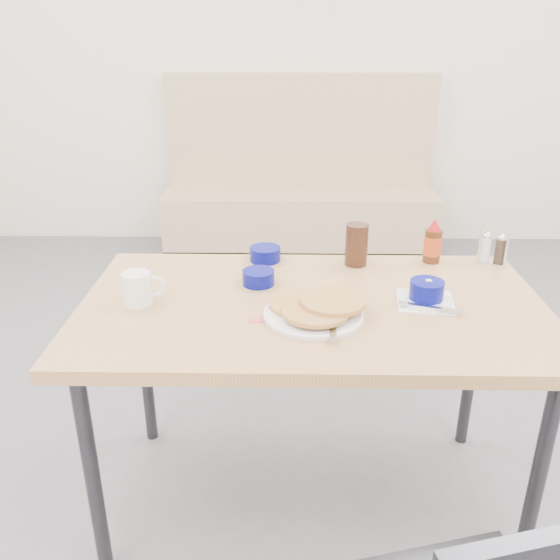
{
  "coord_description": "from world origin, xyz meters",
  "views": [
    {
      "loc": [
        -0.07,
        -1.36,
        1.53
      ],
      "look_at": [
        -0.1,
        0.28,
        0.82
      ],
      "focal_mm": 38.0,
      "sensor_mm": 36.0,
      "label": 1
    }
  ],
  "objects_px": {
    "pancake_plate": "(315,310)",
    "grits_setting": "(426,293)",
    "dining_table": "(312,320)",
    "coffee_mug": "(138,288)",
    "creamer_bowl": "(265,254)",
    "syrup_bottle": "(433,243)",
    "condiment_caddy": "(493,250)",
    "booth_bench": "(300,202)",
    "amber_tumbler": "(356,245)",
    "butter_bowl": "(258,278)"
  },
  "relations": [
    {
      "from": "booth_bench",
      "to": "pancake_plate",
      "type": "height_order",
      "value": "booth_bench"
    },
    {
      "from": "dining_table",
      "to": "butter_bowl",
      "type": "xyz_separation_m",
      "value": [
        -0.17,
        0.13,
        0.08
      ]
    },
    {
      "from": "booth_bench",
      "to": "syrup_bottle",
      "type": "bearing_deg",
      "value": -78.95
    },
    {
      "from": "pancake_plate",
      "to": "syrup_bottle",
      "type": "distance_m",
      "value": 0.61
    },
    {
      "from": "booth_bench",
      "to": "syrup_bottle",
      "type": "relative_size",
      "value": 12.03
    },
    {
      "from": "dining_table",
      "to": "grits_setting",
      "type": "xyz_separation_m",
      "value": [
        0.34,
        0.01,
        0.09
      ]
    },
    {
      "from": "grits_setting",
      "to": "creamer_bowl",
      "type": "bearing_deg",
      "value": 146.2
    },
    {
      "from": "amber_tumbler",
      "to": "grits_setting",
      "type": "bearing_deg",
      "value": -59.12
    },
    {
      "from": "butter_bowl",
      "to": "booth_bench",
      "type": "bearing_deg",
      "value": 85.94
    },
    {
      "from": "coffee_mug",
      "to": "creamer_bowl",
      "type": "bearing_deg",
      "value": 44.6
    },
    {
      "from": "coffee_mug",
      "to": "grits_setting",
      "type": "relative_size",
      "value": 0.64
    },
    {
      "from": "coffee_mug",
      "to": "syrup_bottle",
      "type": "distance_m",
      "value": 1.01
    },
    {
      "from": "butter_bowl",
      "to": "amber_tumbler",
      "type": "relative_size",
      "value": 0.71
    },
    {
      "from": "coffee_mug",
      "to": "condiment_caddy",
      "type": "height_order",
      "value": "condiment_caddy"
    },
    {
      "from": "booth_bench",
      "to": "condiment_caddy",
      "type": "xyz_separation_m",
      "value": [
        0.64,
        -2.19,
        0.45
      ]
    },
    {
      "from": "creamer_bowl",
      "to": "syrup_bottle",
      "type": "xyz_separation_m",
      "value": [
        0.59,
        -0.0,
        0.04
      ]
    },
    {
      "from": "coffee_mug",
      "to": "amber_tumbler",
      "type": "distance_m",
      "value": 0.75
    },
    {
      "from": "booth_bench",
      "to": "condiment_caddy",
      "type": "distance_m",
      "value": 2.33
    },
    {
      "from": "pancake_plate",
      "to": "grits_setting",
      "type": "bearing_deg",
      "value": 16.59
    },
    {
      "from": "grits_setting",
      "to": "condiment_caddy",
      "type": "bearing_deg",
      "value": 48.11
    },
    {
      "from": "creamer_bowl",
      "to": "grits_setting",
      "type": "bearing_deg",
      "value": -33.8
    },
    {
      "from": "butter_bowl",
      "to": "dining_table",
      "type": "bearing_deg",
      "value": -37.93
    },
    {
      "from": "pancake_plate",
      "to": "coffee_mug",
      "type": "bearing_deg",
      "value": 171.64
    },
    {
      "from": "pancake_plate",
      "to": "syrup_bottle",
      "type": "xyz_separation_m",
      "value": [
        0.42,
        0.43,
        0.05
      ]
    },
    {
      "from": "dining_table",
      "to": "creamer_bowl",
      "type": "bearing_deg",
      "value": 114.85
    },
    {
      "from": "booth_bench",
      "to": "amber_tumbler",
      "type": "xyz_separation_m",
      "value": [
        0.16,
        -2.22,
        0.48
      ]
    },
    {
      "from": "booth_bench",
      "to": "dining_table",
      "type": "height_order",
      "value": "booth_bench"
    },
    {
      "from": "amber_tumbler",
      "to": "creamer_bowl",
      "type": "bearing_deg",
      "value": 174.5
    },
    {
      "from": "creamer_bowl",
      "to": "amber_tumbler",
      "type": "distance_m",
      "value": 0.32
    },
    {
      "from": "booth_bench",
      "to": "grits_setting",
      "type": "relative_size",
      "value": 9.65
    },
    {
      "from": "grits_setting",
      "to": "coffee_mug",
      "type": "bearing_deg",
      "value": -178.44
    },
    {
      "from": "grits_setting",
      "to": "amber_tumbler",
      "type": "xyz_separation_m",
      "value": [
        -0.18,
        0.3,
        0.04
      ]
    },
    {
      "from": "creamer_bowl",
      "to": "butter_bowl",
      "type": "xyz_separation_m",
      "value": [
        -0.01,
        -0.21,
        -0.0
      ]
    },
    {
      "from": "creamer_bowl",
      "to": "amber_tumbler",
      "type": "relative_size",
      "value": 0.75
    },
    {
      "from": "dining_table",
      "to": "coffee_mug",
      "type": "bearing_deg",
      "value": -178.11
    },
    {
      "from": "booth_bench",
      "to": "butter_bowl",
      "type": "distance_m",
      "value": 2.45
    },
    {
      "from": "booth_bench",
      "to": "coffee_mug",
      "type": "xyz_separation_m",
      "value": [
        -0.52,
        -2.55,
        0.46
      ]
    },
    {
      "from": "coffee_mug",
      "to": "grits_setting",
      "type": "bearing_deg",
      "value": 1.56
    },
    {
      "from": "dining_table",
      "to": "condiment_caddy",
      "type": "distance_m",
      "value": 0.73
    },
    {
      "from": "grits_setting",
      "to": "amber_tumbler",
      "type": "bearing_deg",
      "value": 120.88
    },
    {
      "from": "dining_table",
      "to": "condiment_caddy",
      "type": "xyz_separation_m",
      "value": [
        0.64,
        0.34,
        0.11
      ]
    },
    {
      "from": "pancake_plate",
      "to": "grits_setting",
      "type": "xyz_separation_m",
      "value": [
        0.34,
        0.1,
        0.01
      ]
    },
    {
      "from": "creamer_bowl",
      "to": "booth_bench",
      "type": "bearing_deg",
      "value": 85.89
    },
    {
      "from": "dining_table",
      "to": "coffee_mug",
      "type": "distance_m",
      "value": 0.53
    },
    {
      "from": "coffee_mug",
      "to": "amber_tumbler",
      "type": "xyz_separation_m",
      "value": [
        0.68,
        0.33,
        0.02
      ]
    },
    {
      "from": "booth_bench",
      "to": "coffee_mug",
      "type": "relative_size",
      "value": 14.96
    },
    {
      "from": "booth_bench",
      "to": "creamer_bowl",
      "type": "bearing_deg",
      "value": -94.11
    },
    {
      "from": "condiment_caddy",
      "to": "creamer_bowl",
      "type": "bearing_deg",
      "value": -158.2
    },
    {
      "from": "dining_table",
      "to": "condiment_caddy",
      "type": "height_order",
      "value": "condiment_caddy"
    },
    {
      "from": "pancake_plate",
      "to": "amber_tumbler",
      "type": "bearing_deg",
      "value": 68.89
    }
  ]
}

